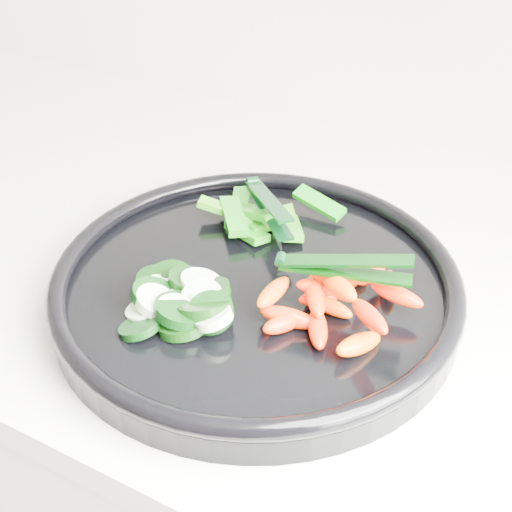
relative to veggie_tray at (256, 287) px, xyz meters
The scene contains 6 objects.
veggie_tray is the anchor object (origin of this frame).
cucumber_pile 0.08m from the veggie_tray, 123.56° to the right, with size 0.13×0.11×0.04m.
carrot_pile 0.08m from the veggie_tray, ahead, with size 0.13×0.14×0.06m.
pepper_pile 0.10m from the veggie_tray, 117.25° to the left, with size 0.14×0.11×0.04m.
tong_carrot 0.10m from the veggie_tray, ahead, with size 0.11×0.05×0.02m.
tong_pepper 0.10m from the veggie_tray, 112.10° to the left, with size 0.09×0.09×0.02m.
Camera 1 is at (0.95, 1.16, 1.35)m, focal length 50.00 mm.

